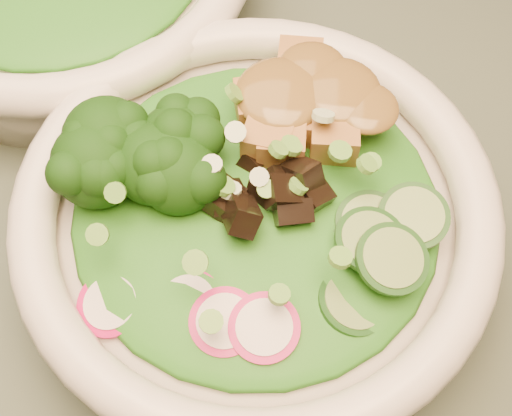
# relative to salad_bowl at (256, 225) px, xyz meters

# --- Properties ---
(salad_bowl) EXTENTS (0.27, 0.27, 0.07)m
(salad_bowl) POSITION_rel_salad_bowl_xyz_m (0.00, 0.00, 0.00)
(salad_bowl) COLOR silver
(salad_bowl) RESTS_ON dining_table
(lettuce_bed) EXTENTS (0.20, 0.20, 0.02)m
(lettuce_bed) POSITION_rel_salad_bowl_xyz_m (0.00, 0.00, 0.02)
(lettuce_bed) COLOR #175E13
(lettuce_bed) RESTS_ON salad_bowl
(broccoli_florets) EXTENTS (0.10, 0.09, 0.04)m
(broccoli_florets) POSITION_rel_salad_bowl_xyz_m (-0.06, 0.02, 0.04)
(broccoli_florets) COLOR black
(broccoli_florets) RESTS_ON salad_bowl
(radish_slices) EXTENTS (0.12, 0.07, 0.02)m
(radish_slices) POSITION_rel_salad_bowl_xyz_m (-0.02, -0.06, 0.02)
(radish_slices) COLOR #B80E55
(radish_slices) RESTS_ON salad_bowl
(cucumber_slices) EXTENTS (0.09, 0.09, 0.04)m
(cucumber_slices) POSITION_rel_salad_bowl_xyz_m (0.06, -0.02, 0.03)
(cucumber_slices) COLOR #87A35A
(cucumber_slices) RESTS_ON salad_bowl
(mushroom_heap) EXTENTS (0.09, 0.09, 0.04)m
(mushroom_heap) POSITION_rel_salad_bowl_xyz_m (0.00, 0.01, 0.03)
(mushroom_heap) COLOR black
(mushroom_heap) RESTS_ON salad_bowl
(tofu_cubes) EXTENTS (0.10, 0.09, 0.04)m
(tofu_cubes) POSITION_rel_salad_bowl_xyz_m (0.02, 0.06, 0.03)
(tofu_cubes) COLOR #AB6C39
(tofu_cubes) RESTS_ON salad_bowl
(peanut_sauce) EXTENTS (0.07, 0.06, 0.02)m
(peanut_sauce) POSITION_rel_salad_bowl_xyz_m (0.02, 0.06, 0.05)
(peanut_sauce) COLOR brown
(peanut_sauce) RESTS_ON tofu_cubes
(scallion_garnish) EXTENTS (0.19, 0.19, 0.02)m
(scallion_garnish) POSITION_rel_salad_bowl_xyz_m (0.00, 0.00, 0.04)
(scallion_garnish) COLOR #60A239
(scallion_garnish) RESTS_ON salad_bowl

